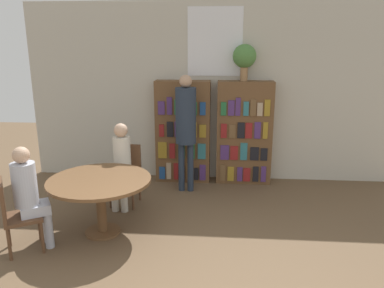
{
  "coord_description": "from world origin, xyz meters",
  "views": [
    {
      "loc": [
        0.13,
        -2.71,
        2.32
      ],
      "look_at": [
        -0.25,
        2.01,
        1.05
      ],
      "focal_mm": 35.0,
      "sensor_mm": 36.0,
      "label": 1
    }
  ],
  "objects": [
    {
      "name": "bookshelf_left",
      "position": [
        -0.52,
        3.49,
        0.86
      ],
      "size": [
        0.92,
        0.34,
        1.73
      ],
      "color": "brown",
      "rests_on": "ground_plane"
    },
    {
      "name": "bookshelf_right",
      "position": [
        0.52,
        3.49,
        0.86
      ],
      "size": [
        0.92,
        0.34,
        1.73
      ],
      "color": "brown",
      "rests_on": "ground_plane"
    },
    {
      "name": "chair_left_side",
      "position": [
        -1.26,
        2.45,
        0.49
      ],
      "size": [
        0.43,
        0.43,
        0.88
      ],
      "rotation": [
        0.0,
        0.0,
        -3.22
      ],
      "color": "brown",
      "rests_on": "ground_plane"
    },
    {
      "name": "chair_near_camera",
      "position": [
        -2.17,
        0.98,
        0.49
      ],
      "size": [
        0.55,
        0.55,
        0.88
      ],
      "rotation": [
        0.0,
        0.0,
        -1.02
      ],
      "color": "brown",
      "rests_on": "ground_plane"
    },
    {
      "name": "seated_reader_right",
      "position": [
        -2.02,
        1.08,
        0.7
      ],
      "size": [
        0.41,
        0.39,
        1.23
      ],
      "rotation": [
        0.0,
        0.0,
        -1.02
      ],
      "color": "#B2B7C6",
      "rests_on": "ground_plane"
    },
    {
      "name": "seated_reader_left",
      "position": [
        -1.28,
        2.27,
        0.7
      ],
      "size": [
        0.27,
        0.37,
        1.24
      ],
      "rotation": [
        0.0,
        0.0,
        -3.22
      ],
      "color": "beige",
      "rests_on": "ground_plane"
    },
    {
      "name": "wall_back",
      "position": [
        0.0,
        3.68,
        1.51
      ],
      "size": [
        6.4,
        0.07,
        3.0
      ],
      "color": "beige",
      "rests_on": "ground_plane"
    },
    {
      "name": "reading_table",
      "position": [
        -1.34,
        1.49,
        0.61
      ],
      "size": [
        1.26,
        1.26,
        0.72
      ],
      "color": "brown",
      "rests_on": "ground_plane"
    },
    {
      "name": "flower_vase",
      "position": [
        0.48,
        3.49,
        2.11
      ],
      "size": [
        0.38,
        0.38,
        0.59
      ],
      "color": "#997047",
      "rests_on": "bookshelf_right"
    },
    {
      "name": "librarian_standing",
      "position": [
        -0.42,
        2.98,
        1.16
      ],
      "size": [
        0.32,
        0.59,
        1.87
      ],
      "color": "#232D3D",
      "rests_on": "ground_plane"
    }
  ]
}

